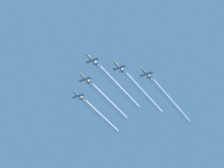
# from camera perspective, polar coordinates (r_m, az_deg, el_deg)

# --- Properties ---
(jet_lead) EXTENTS (7.92, 11.54, 2.77)m
(jet_lead) POSITION_cam_1_polar(r_m,az_deg,el_deg) (349.95, -1.84, 2.19)
(jet_lead) COLOR slate
(jet_left_wingman) EXTENTS (7.92, 11.54, 2.77)m
(jet_left_wingman) POSITION_cam_1_polar(r_m,az_deg,el_deg) (352.59, 0.59, 1.53)
(jet_left_wingman) COLOR slate
(jet_right_wingman) EXTENTS (7.92, 11.54, 2.77)m
(jet_right_wingman) POSITION_cam_1_polar(r_m,az_deg,el_deg) (361.69, -2.46, 0.49)
(jet_right_wingman) COLOR slate
(jet_outer_left) EXTENTS (7.92, 11.54, 2.77)m
(jet_outer_left) POSITION_cam_1_polar(r_m,az_deg,el_deg) (356.37, 3.03, 0.95)
(jet_outer_left) COLOR slate
(jet_outer_right) EXTENTS (7.92, 11.54, 2.77)m
(jet_outer_right) POSITION_cam_1_polar(r_m,az_deg,el_deg) (374.36, -3.09, -1.00)
(jet_outer_right) COLOR slate
(smoke_trail_lead) EXTENTS (2.81, 49.94, 2.81)m
(smoke_trail_lead) POSITION_cam_1_polar(r_m,az_deg,el_deg) (371.16, 0.54, -0.27)
(smoke_trail_lead) COLOR white
(smoke_trail_left_wingman) EXTENTS (2.81, 48.26, 2.81)m
(smoke_trail_left_wingman) POSITION_cam_1_polar(r_m,az_deg,el_deg) (373.94, 2.75, -0.81)
(smoke_trail_left_wingman) COLOR white
(smoke_trail_right_wingman) EXTENTS (2.81, 43.70, 2.81)m
(smoke_trail_right_wingman) POSITION_cam_1_polar(r_m,az_deg,el_deg) (380.90, -0.35, -1.58)
(smoke_trail_right_wingman) COLOR white
(smoke_trail_outer_left) EXTENTS (2.81, 53.39, 2.81)m
(smoke_trail_outer_left) POSITION_cam_1_polar(r_m,az_deg,el_deg) (380.38, 5.19, -1.52)
(smoke_trail_outer_left) COLOR white
(smoke_trail_outer_right) EXTENTS (2.81, 42.02, 2.81)m
(smoke_trail_outer_right) POSITION_cam_1_polar(r_m,az_deg,el_deg) (393.12, -1.07, -2.88)
(smoke_trail_outer_right) COLOR white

